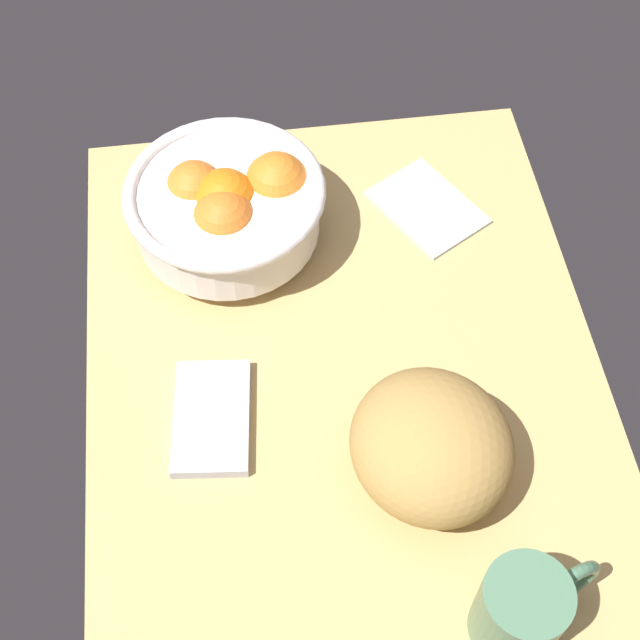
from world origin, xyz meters
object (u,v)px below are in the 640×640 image
(fruit_bowl, at_px, (228,205))
(napkin_folded, at_px, (427,206))
(napkin_spare, at_px, (212,417))
(mug, at_px, (523,609))
(bread_loaf, at_px, (431,446))

(fruit_bowl, height_order, napkin_folded, fruit_bowl)
(napkin_spare, relative_size, mug, 1.08)
(bread_loaf, distance_m, napkin_spare, 0.23)
(fruit_bowl, xyz_separation_m, napkin_folded, (0.01, -0.24, -0.06))
(bread_loaf, xyz_separation_m, napkin_folded, (0.34, -0.07, -0.05))
(bread_loaf, bearing_deg, mug, -163.01)
(fruit_bowl, distance_m, napkin_folded, 0.25)
(fruit_bowl, relative_size, napkin_spare, 1.75)
(napkin_folded, relative_size, mug, 1.08)
(napkin_folded, bearing_deg, napkin_spare, 132.48)
(fruit_bowl, relative_size, mug, 1.90)
(napkin_spare, height_order, mug, mug)
(bread_loaf, relative_size, mug, 1.38)
(napkin_folded, bearing_deg, mug, 177.73)
(fruit_bowl, height_order, bread_loaf, bread_loaf)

